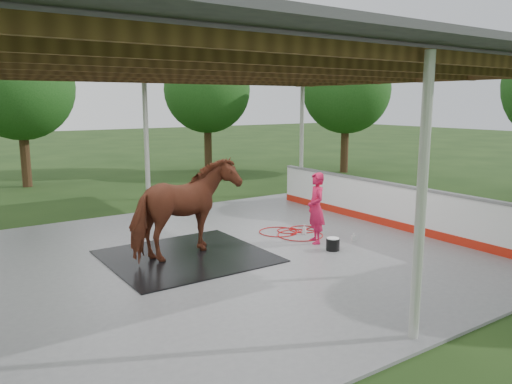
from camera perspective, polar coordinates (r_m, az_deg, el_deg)
ground at (r=10.83m, az=-2.51°, el=-7.24°), size 100.00×100.00×0.00m
concrete_slab at (r=10.82m, az=-2.51°, el=-7.12°), size 12.00×10.00×0.05m
pavilion_structure at (r=10.35m, az=-2.69°, el=14.19°), size 12.60×10.60×4.05m
dasher_board at (r=13.59m, az=14.18°, el=-1.34°), size 0.16×8.00×1.15m
tree_belt at (r=11.26m, az=-3.81°, el=12.96°), size 28.00×28.00×5.80m
rubber_mat at (r=10.66m, az=-7.92°, el=-7.26°), size 3.19×2.99×0.02m
horse at (r=10.40m, az=-8.06°, el=-1.91°), size 2.57×1.63×2.01m
handler at (r=11.47m, az=6.88°, el=-1.83°), size 0.59×0.70×1.63m
wash_bucket at (r=11.09m, az=8.77°, el=-5.88°), size 0.30×0.30×0.28m
soap_bottle_a at (r=12.28m, az=5.55°, el=-4.29°), size 0.12×0.12×0.26m
soap_bottle_b at (r=11.89m, az=11.07°, el=-5.09°), size 0.11×0.11×0.19m
hose_coil at (r=12.44m, az=4.23°, el=-4.63°), size 1.83×1.58×0.02m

